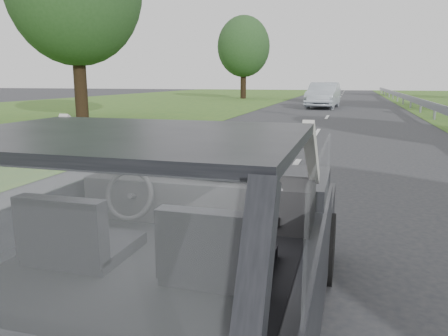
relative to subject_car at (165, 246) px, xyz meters
The scene contains 9 objects.
subject_car is the anchor object (origin of this frame).
dashboard 0.64m from the subject_car, 90.00° to the left, with size 1.58×0.45×0.30m, color black.
driver_seat 0.52m from the subject_car, 144.06° to the right, with size 0.50×0.72×0.42m, color black.
passenger_seat 0.52m from the subject_car, 35.94° to the right, with size 0.50×0.72×0.42m, color black.
steering_wheel 0.55m from the subject_car, 140.48° to the left, with size 0.36×0.36×0.04m, color black.
cat 0.68m from the subject_car, 76.95° to the left, with size 0.53×0.16×0.24m, color slate.
other_car 24.85m from the subject_car, 91.41° to the left, with size 1.81×4.58×1.51m, color #B2BCCA.
tree_5 17.36m from the subject_car, 125.41° to the left, with size 5.38×5.38×8.15m, color #22421D, non-canonical shape.
tree_6 36.92m from the subject_car, 102.90° to the left, with size 4.54×4.54×6.88m, color #22421D, non-canonical shape.
Camera 1 is at (1.00, -2.21, 1.68)m, focal length 35.00 mm.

